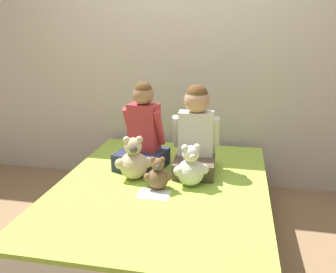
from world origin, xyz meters
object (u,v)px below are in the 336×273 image
(child_on_right, at_px, (196,134))
(teddy_bear_held_by_left_child, at_px, (134,161))
(bed, at_px, (162,210))
(teddy_bear_held_by_right_child, at_px, (191,168))
(sign_card, at_px, (154,194))
(teddy_bear_between_children, at_px, (158,175))
(child_on_left, at_px, (143,135))

(child_on_right, bearing_deg, teddy_bear_held_by_left_child, -151.28)
(bed, relative_size, teddy_bear_held_by_right_child, 6.29)
(bed, distance_m, teddy_bear_held_by_left_child, 0.41)
(teddy_bear_held_by_left_child, bearing_deg, sign_card, -67.20)
(bed, xyz_separation_m, teddy_bear_held_by_left_child, (-0.22, 0.06, 0.34))
(child_on_right, relative_size, teddy_bear_held_by_right_child, 2.20)
(bed, xyz_separation_m, teddy_bear_held_by_right_child, (0.20, 0.03, 0.33))
(child_on_right, relative_size, sign_card, 3.10)
(teddy_bear_between_children, bearing_deg, sign_card, -103.16)
(child_on_right, bearing_deg, teddy_bear_between_children, -121.06)
(teddy_bear_held_by_right_child, height_order, teddy_bear_between_children, teddy_bear_held_by_right_child)
(teddy_bear_held_by_right_child, bearing_deg, teddy_bear_held_by_left_child, 153.74)
(sign_card, bearing_deg, child_on_left, 112.77)
(child_on_left, distance_m, child_on_right, 0.41)
(bed, bearing_deg, teddy_bear_between_children, -98.92)
(teddy_bear_held_by_right_child, xyz_separation_m, sign_card, (-0.21, -0.20, -0.12))
(child_on_left, bearing_deg, bed, -43.07)
(child_on_left, distance_m, teddy_bear_between_children, 0.45)
(child_on_left, xyz_separation_m, sign_card, (0.20, -0.47, -0.25))
(child_on_right, distance_m, teddy_bear_held_by_right_child, 0.32)
(bed, bearing_deg, child_on_left, 125.38)
(teddy_bear_held_by_left_child, bearing_deg, child_on_left, 70.01)
(child_on_left, relative_size, teddy_bear_held_by_right_child, 2.23)
(teddy_bear_between_children, bearing_deg, teddy_bear_held_by_right_child, 15.35)
(teddy_bear_held_by_left_child, height_order, teddy_bear_between_children, teddy_bear_held_by_left_child)
(child_on_left, height_order, teddy_bear_held_by_right_child, child_on_left)
(teddy_bear_held_by_right_child, bearing_deg, child_on_left, 124.24)
(bed, distance_m, sign_card, 0.27)
(sign_card, bearing_deg, teddy_bear_between_children, 87.17)
(teddy_bear_held_by_left_child, distance_m, teddy_bear_between_children, 0.25)
(bed, bearing_deg, sign_card, -95.38)
(teddy_bear_between_children, height_order, sign_card, teddy_bear_between_children)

